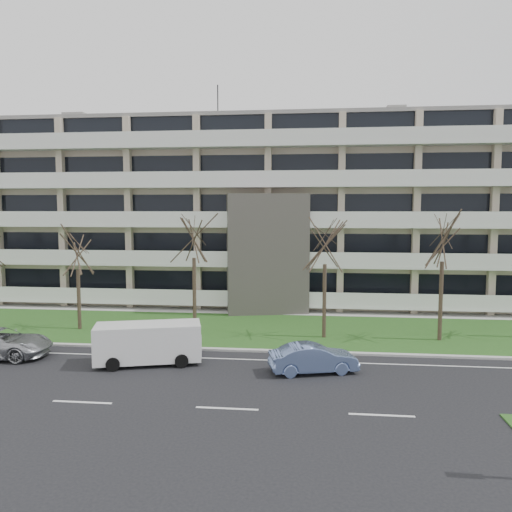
# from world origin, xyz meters

# --- Properties ---
(ground) EXTENTS (160.00, 160.00, 0.00)m
(ground) POSITION_xyz_m (0.00, 0.00, 0.00)
(ground) COLOR black
(ground) RESTS_ON ground
(grass_verge) EXTENTS (90.00, 10.00, 0.06)m
(grass_verge) POSITION_xyz_m (0.00, 13.00, 0.03)
(grass_verge) COLOR #204E1A
(grass_verge) RESTS_ON ground
(curb) EXTENTS (90.00, 0.35, 0.12)m
(curb) POSITION_xyz_m (0.00, 8.00, 0.06)
(curb) COLOR #B2B2AD
(curb) RESTS_ON ground
(sidewalk) EXTENTS (90.00, 2.00, 0.08)m
(sidewalk) POSITION_xyz_m (0.00, 18.50, 0.04)
(sidewalk) COLOR #B2B2AD
(sidewalk) RESTS_ON ground
(lane_edge_line) EXTENTS (90.00, 0.12, 0.01)m
(lane_edge_line) POSITION_xyz_m (0.00, 6.50, 0.01)
(lane_edge_line) COLOR white
(lane_edge_line) RESTS_ON ground
(apartment_building) EXTENTS (60.50, 15.10, 18.75)m
(apartment_building) POSITION_xyz_m (-0.01, 25.32, 7.61)
(apartment_building) COLOR #C5B699
(apartment_building) RESTS_ON ground
(blue_sedan) EXTENTS (4.47, 2.54, 1.39)m
(blue_sedan) POSITION_xyz_m (3.42, 4.80, 0.70)
(blue_sedan) COLOR #7189C4
(blue_sedan) RESTS_ON ground
(white_van) EXTENTS (5.61, 3.30, 2.05)m
(white_van) POSITION_xyz_m (-4.89, 5.33, 1.23)
(white_van) COLOR white
(white_van) RESTS_ON ground
(tree_2) EXTENTS (3.52, 3.52, 7.04)m
(tree_2) POSITION_xyz_m (-11.75, 11.80, 5.47)
(tree_2) COLOR #382B21
(tree_2) RESTS_ON ground
(tree_3) EXTENTS (4.25, 4.25, 8.51)m
(tree_3) POSITION_xyz_m (-4.16, 12.23, 6.62)
(tree_3) COLOR #382B21
(tree_3) RESTS_ON ground
(tree_4) EXTENTS (4.06, 4.06, 8.12)m
(tree_4) POSITION_xyz_m (4.11, 11.36, 6.31)
(tree_4) COLOR #382B21
(tree_4) RESTS_ON ground
(tree_5) EXTENTS (4.27, 4.27, 8.54)m
(tree_5) POSITION_xyz_m (10.98, 11.44, 6.65)
(tree_5) COLOR #382B21
(tree_5) RESTS_ON ground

